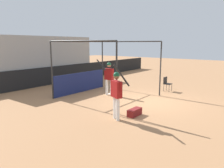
{
  "coord_description": "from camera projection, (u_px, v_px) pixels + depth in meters",
  "views": [
    {
      "loc": [
        -9.33,
        -4.88,
        2.8
      ],
      "look_at": [
        -1.64,
        1.02,
        0.98
      ],
      "focal_mm": 35.0,
      "sensor_mm": 36.0,
      "label": 1
    }
  ],
  "objects": [
    {
      "name": "player_waiting",
      "position": [
        117.0,
        91.0,
        7.92
      ],
      "size": [
        0.58,
        0.85,
        2.1
      ],
      "rotation": [
        0.0,
        0.0,
        -2.0
      ],
      "color": "white",
      "rests_on": "ground"
    },
    {
      "name": "home_plate",
      "position": [
        113.0,
        94.0,
        12.24
      ],
      "size": [
        0.44,
        0.44,
        0.02
      ],
      "color": "white",
      "rests_on": "ground"
    },
    {
      "name": "player_batter",
      "position": [
        109.0,
        75.0,
        11.76
      ],
      "size": [
        0.52,
        0.96,
        1.94
      ],
      "rotation": [
        0.0,
        0.0,
        1.57
      ],
      "color": "white",
      "rests_on": "ground"
    },
    {
      "name": "folding_chair",
      "position": [
        167.0,
        82.0,
        12.89
      ],
      "size": [
        0.42,
        0.42,
        0.84
      ],
      "rotation": [
        0.0,
        0.0,
        3.09
      ],
      "color": "black",
      "rests_on": "ground"
    },
    {
      "name": "outfield_wall",
      "position": [
        53.0,
        75.0,
        15.05
      ],
      "size": [
        24.0,
        0.12,
        1.22
      ],
      "color": "black",
      "rests_on": "ground"
    },
    {
      "name": "equipment_bag",
      "position": [
        135.0,
        112.0,
        8.54
      ],
      "size": [
        0.7,
        0.28,
        0.28
      ],
      "color": "maroon",
      "rests_on": "ground"
    },
    {
      "name": "bleacher_section",
      "position": [
        34.0,
        59.0,
        16.09
      ],
      "size": [
        7.6,
        4.0,
        3.3
      ],
      "color": "#9E9E99",
      "rests_on": "ground"
    },
    {
      "name": "batting_cage",
      "position": [
        90.0,
        72.0,
        12.05
      ],
      "size": [
        4.02,
        4.1,
        2.93
      ],
      "color": "#282828",
      "rests_on": "ground"
    },
    {
      "name": "ground_plane",
      "position": [
        149.0,
        101.0,
        10.71
      ],
      "size": [
        60.0,
        60.0,
        0.0
      ],
      "primitive_type": "plane",
      "color": "#A8754C"
    }
  ]
}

